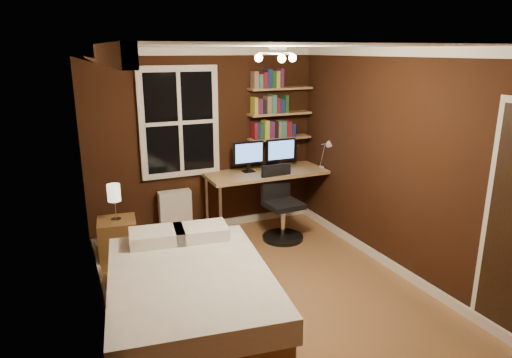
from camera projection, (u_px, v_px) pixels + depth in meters
name	position (u px, v px, depth m)	size (l,w,h in m)	color
floor	(270.00, 297.00, 4.72)	(4.20, 4.20, 0.00)	olive
wall_back	(205.00, 142.00, 6.23)	(3.20, 0.04, 2.50)	black
wall_left	(97.00, 203.00, 3.76)	(0.04, 4.20, 2.50)	black
wall_right	(403.00, 165.00, 5.00)	(0.04, 4.20, 2.50)	black
ceiling	(273.00, 46.00, 4.04)	(3.20, 4.20, 0.02)	white
window	(179.00, 123.00, 5.98)	(1.06, 0.06, 1.46)	white
ceiling_fixture	(278.00, 58.00, 3.97)	(0.44, 0.44, 0.18)	beige
bookshelf_lower	(279.00, 138.00, 6.54)	(0.92, 0.22, 0.03)	#AB8253
books_row_lower	(280.00, 129.00, 6.50)	(0.60, 0.16, 0.23)	maroon
bookshelf_middle	(280.00, 114.00, 6.44)	(0.92, 0.22, 0.03)	#AB8253
books_row_middle	(280.00, 104.00, 6.41)	(0.48, 0.16, 0.23)	navy
bookshelf_upper	(280.00, 88.00, 6.35)	(0.92, 0.22, 0.03)	#AB8253
books_row_upper	(280.00, 79.00, 6.31)	(0.42, 0.16, 0.23)	#214E24
bed	(190.00, 295.00, 4.21)	(1.67, 2.15, 0.67)	brown
nightstand	(118.00, 241.00, 5.43)	(0.44, 0.44, 0.55)	brown
bedside_lamp	(115.00, 202.00, 5.29)	(0.15, 0.15, 0.43)	#F3E9CA
radiator	(175.00, 214.00, 6.19)	(0.43, 0.15, 0.65)	silver
desk	(269.00, 175.00, 6.36)	(1.77, 0.66, 0.84)	#AB8253
monitor_left	(249.00, 157.00, 6.26)	(0.44, 0.12, 0.42)	black
monitor_right	(281.00, 154.00, 6.45)	(0.44, 0.12, 0.42)	black
desk_lamp	(326.00, 153.00, 6.43)	(0.14, 0.32, 0.44)	silver
office_chair	(281.00, 212.00, 6.11)	(0.55, 0.55, 1.00)	black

